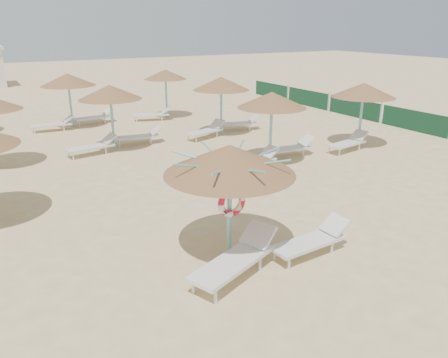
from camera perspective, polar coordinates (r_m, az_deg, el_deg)
ground at (r=10.25m, az=1.01°, el=-9.45°), size 120.00×120.00×0.00m
main_palapa at (r=9.32m, az=0.73°, el=2.46°), size 2.87×2.87×2.57m
lounger_main_a at (r=9.19m, az=1.67°, el=-10.29°), size 2.36×1.49×0.83m
lounger_main_b at (r=10.22m, az=11.49°, el=-7.80°), size 2.00×0.71×0.71m
palapa_field at (r=18.55m, az=-11.90°, el=10.85°), size 18.30×13.91×2.72m
windbreak_fence at (r=26.03m, az=16.68°, el=8.87°), size 0.08×19.84×1.10m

